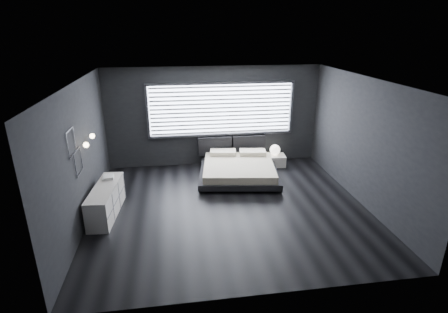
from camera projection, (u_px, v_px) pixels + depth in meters
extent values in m
plane|color=black|center=(230.00, 207.00, 7.81)|extent=(6.00, 6.00, 0.00)
plane|color=white|center=(230.00, 81.00, 6.83)|extent=(6.00, 6.00, 0.00)
cube|color=black|center=(214.00, 117.00, 9.87)|extent=(6.00, 0.04, 2.80)
cube|color=black|center=(263.00, 213.00, 4.77)|extent=(6.00, 0.04, 2.80)
cube|color=black|center=(81.00, 156.00, 6.90)|extent=(0.04, 5.50, 2.80)
cube|color=black|center=(363.00, 142.00, 7.73)|extent=(0.04, 5.50, 2.80)
cube|color=white|center=(221.00, 109.00, 9.80)|extent=(4.00, 0.02, 1.38)
cube|color=#47474C|center=(147.00, 112.00, 9.49)|extent=(0.06, 0.08, 1.48)
cube|color=#47474C|center=(291.00, 107.00, 10.05)|extent=(0.06, 0.08, 1.48)
cube|color=#47474C|center=(221.00, 83.00, 9.52)|extent=(4.14, 0.08, 0.06)
cube|color=#47474C|center=(221.00, 135.00, 10.03)|extent=(4.14, 0.08, 0.06)
cube|color=silver|center=(221.00, 110.00, 9.75)|extent=(3.94, 0.03, 1.32)
cube|color=black|center=(215.00, 146.00, 10.06)|extent=(0.96, 0.16, 0.52)
cube|color=black|center=(249.00, 144.00, 10.19)|extent=(0.96, 0.16, 0.52)
cylinder|color=silver|center=(82.00, 145.00, 6.89)|extent=(0.10, 0.02, 0.02)
sphere|color=#FFE5B7|center=(86.00, 145.00, 6.90)|extent=(0.11, 0.11, 0.11)
cylinder|color=silver|center=(89.00, 136.00, 7.44)|extent=(0.10, 0.02, 0.02)
sphere|color=#FFE5B7|center=(92.00, 136.00, 7.45)|extent=(0.11, 0.11, 0.11)
cube|color=#47474C|center=(69.00, 130.00, 6.16)|extent=(0.01, 0.46, 0.02)
cube|color=#47474C|center=(73.00, 155.00, 6.32)|extent=(0.01, 0.46, 0.02)
cube|color=#47474C|center=(74.00, 139.00, 6.45)|extent=(0.01, 0.02, 0.46)
cube|color=#47474C|center=(68.00, 147.00, 6.03)|extent=(0.01, 0.02, 0.46)
cube|color=#47474C|center=(77.00, 151.00, 6.56)|extent=(0.01, 0.46, 0.02)
cube|color=#47474C|center=(80.00, 173.00, 6.72)|extent=(0.01, 0.46, 0.02)
cube|color=#47474C|center=(81.00, 158.00, 6.85)|extent=(0.01, 0.02, 0.46)
cube|color=#47474C|center=(75.00, 166.00, 6.42)|extent=(0.01, 0.02, 0.46)
cube|color=black|center=(204.00, 190.00, 8.56)|extent=(0.13, 0.13, 0.07)
cube|color=black|center=(276.00, 190.00, 8.57)|extent=(0.13, 0.13, 0.07)
cube|color=black|center=(207.00, 166.00, 10.04)|extent=(0.13, 0.13, 0.07)
cube|color=black|center=(268.00, 166.00, 10.04)|extent=(0.13, 0.13, 0.07)
cube|color=black|center=(239.00, 173.00, 9.26)|extent=(2.30, 2.22, 0.15)
cube|color=#BDB399|center=(239.00, 167.00, 9.20)|extent=(2.06, 2.06, 0.19)
cube|color=beige|center=(223.00, 152.00, 9.83)|extent=(0.77, 0.49, 0.12)
cube|color=beige|center=(253.00, 152.00, 9.83)|extent=(0.77, 0.49, 0.12)
cube|color=silver|center=(275.00, 160.00, 10.11)|extent=(0.58, 0.50, 0.32)
sphere|color=white|center=(275.00, 150.00, 10.04)|extent=(0.30, 0.30, 0.30)
cube|color=silver|center=(106.00, 201.00, 7.43)|extent=(0.59, 1.63, 0.64)
cube|color=#47474C|center=(117.00, 200.00, 7.44)|extent=(0.15, 1.58, 0.62)
cube|color=white|center=(108.00, 177.00, 7.74)|extent=(0.26, 0.33, 0.04)
cube|color=white|center=(108.00, 176.00, 7.71)|extent=(0.24, 0.30, 0.03)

